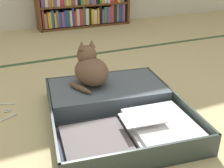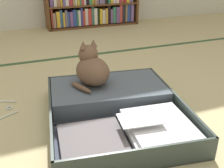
{
  "view_description": "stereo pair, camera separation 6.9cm",
  "coord_description": "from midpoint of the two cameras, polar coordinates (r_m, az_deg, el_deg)",
  "views": [
    {
      "loc": [
        -0.59,
        -1.1,
        0.82
      ],
      "look_at": [
        -0.04,
        0.15,
        0.18
      ],
      "focal_mm": 43.78,
      "sensor_mm": 36.0,
      "label": 1
    },
    {
      "loc": [
        -0.52,
        -1.12,
        0.82
      ],
      "look_at": [
        -0.04,
        0.15,
        0.18
      ],
      "focal_mm": 43.78,
      "sensor_mm": 36.0,
      "label": 2
    }
  ],
  "objects": [
    {
      "name": "ground_plane",
      "position": [
        1.49,
        2.36,
        -8.43
      ],
      "size": [
        10.0,
        10.0,
        0.0
      ],
      "primitive_type": "plane",
      "color": "tan"
    },
    {
      "name": "open_suitcase",
      "position": [
        1.55,
        -0.58,
        -4.68
      ],
      "size": [
        0.81,
        0.92,
        0.12
      ],
      "color": "#323E3B",
      "rests_on": "ground_plane"
    },
    {
      "name": "black_cat",
      "position": [
        1.63,
        -5.83,
        3.14
      ],
      "size": [
        0.25,
        0.28,
        0.26
      ],
      "color": "brown",
      "rests_on": "open_suitcase"
    },
    {
      "name": "tatami_border",
      "position": [
        2.49,
        -9.6,
        5.56
      ],
      "size": [
        4.8,
        0.05,
        0.0
      ],
      "color": "#33512F",
      "rests_on": "ground_plane"
    }
  ]
}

